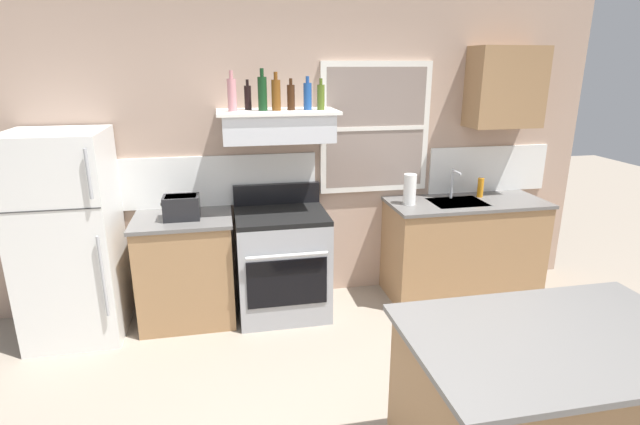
% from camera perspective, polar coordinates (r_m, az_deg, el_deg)
% --- Properties ---
extents(back_wall, '(5.40, 0.11, 2.70)m').
position_cam_1_polar(back_wall, '(4.37, -1.62, 7.12)').
color(back_wall, tan).
rests_on(back_wall, ground_plane).
extents(refrigerator, '(0.70, 0.72, 1.64)m').
position_cam_1_polar(refrigerator, '(4.24, -27.25, -2.61)').
color(refrigerator, white).
rests_on(refrigerator, ground_plane).
extents(counter_left_of_stove, '(0.79, 0.63, 0.91)m').
position_cam_1_polar(counter_left_of_stove, '(4.26, -15.30, -6.35)').
color(counter_left_of_stove, '#9E754C').
rests_on(counter_left_of_stove, ground_plane).
extents(toaster, '(0.30, 0.20, 0.19)m').
position_cam_1_polar(toaster, '(4.04, -15.85, 0.63)').
color(toaster, black).
rests_on(toaster, counter_left_of_stove).
extents(stove_range, '(0.76, 0.69, 1.09)m').
position_cam_1_polar(stove_range, '(4.24, -4.44, -5.80)').
color(stove_range, '#9EA0A5').
rests_on(stove_range, ground_plane).
extents(range_hood_shelf, '(0.96, 0.52, 0.24)m').
position_cam_1_polar(range_hood_shelf, '(4.03, -5.00, 10.11)').
color(range_hood_shelf, silver).
extents(bottle_rose_pink, '(0.07, 0.07, 0.31)m').
position_cam_1_polar(bottle_rose_pink, '(3.94, -10.23, 13.42)').
color(bottle_rose_pink, '#C67F84').
rests_on(bottle_rose_pink, range_hood_shelf).
extents(bottle_balsamic_dark, '(0.06, 0.06, 0.24)m').
position_cam_1_polar(bottle_balsamic_dark, '(4.05, -8.42, 13.17)').
color(bottle_balsamic_dark, black).
rests_on(bottle_balsamic_dark, range_hood_shelf).
extents(bottle_dark_green_wine, '(0.07, 0.07, 0.32)m').
position_cam_1_polar(bottle_dark_green_wine, '(3.96, -6.73, 13.68)').
color(bottle_dark_green_wine, '#143819').
rests_on(bottle_dark_green_wine, range_hood_shelf).
extents(bottle_amber_wine, '(0.07, 0.07, 0.30)m').
position_cam_1_polar(bottle_amber_wine, '(3.96, -5.15, 13.56)').
color(bottle_amber_wine, brown).
rests_on(bottle_amber_wine, range_hood_shelf).
extents(bottle_brown_stout, '(0.06, 0.06, 0.25)m').
position_cam_1_polar(bottle_brown_stout, '(3.99, -3.41, 13.32)').
color(bottle_brown_stout, '#381E0F').
rests_on(bottle_brown_stout, range_hood_shelf).
extents(bottle_blue_liqueur, '(0.07, 0.07, 0.26)m').
position_cam_1_polar(bottle_blue_liqueur, '(4.01, -1.46, 13.46)').
color(bottle_blue_liqueur, '#1E478C').
rests_on(bottle_blue_liqueur, range_hood_shelf).
extents(bottle_olive_oil_square, '(0.06, 0.06, 0.25)m').
position_cam_1_polar(bottle_olive_oil_square, '(4.00, 0.10, 13.36)').
color(bottle_olive_oil_square, '#4C601E').
rests_on(bottle_olive_oil_square, range_hood_shelf).
extents(counter_right_with_sink, '(1.43, 0.63, 0.91)m').
position_cam_1_polar(counter_right_with_sink, '(4.76, 16.29, -3.93)').
color(counter_right_with_sink, '#9E754C').
rests_on(counter_right_with_sink, ground_plane).
extents(sink_faucet, '(0.03, 0.17, 0.28)m').
position_cam_1_polar(sink_faucet, '(4.62, 15.29, 3.67)').
color(sink_faucet, silver).
rests_on(sink_faucet, counter_right_with_sink).
extents(paper_towel_roll, '(0.11, 0.11, 0.27)m').
position_cam_1_polar(paper_towel_roll, '(4.36, 10.43, 2.67)').
color(paper_towel_roll, white).
rests_on(paper_towel_roll, counter_right_with_sink).
extents(dish_soap_bottle, '(0.06, 0.06, 0.18)m').
position_cam_1_polar(dish_soap_bottle, '(4.77, 18.21, 2.78)').
color(dish_soap_bottle, orange).
rests_on(dish_soap_bottle, counter_right_with_sink).
extents(kitchen_island, '(1.40, 0.90, 0.91)m').
position_cam_1_polar(kitchen_island, '(2.80, 24.91, -20.89)').
color(kitchen_island, '#9E754C').
rests_on(kitchen_island, ground_plane).
extents(upper_cabinet_right, '(0.64, 0.32, 0.70)m').
position_cam_1_polar(upper_cabinet_right, '(4.77, 20.83, 13.51)').
color(upper_cabinet_right, '#9E754C').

